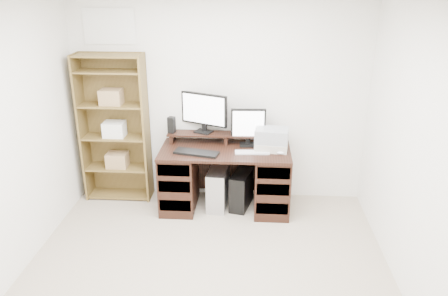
# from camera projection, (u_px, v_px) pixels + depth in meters

# --- Properties ---
(room) EXTENTS (3.54, 4.04, 2.54)m
(room) POSITION_uv_depth(u_px,v_px,m) (199.00, 168.00, 3.33)
(room) COLOR tan
(room) RESTS_ON ground
(desk) EXTENTS (1.50, 0.70, 0.75)m
(desk) POSITION_uv_depth(u_px,v_px,m) (225.00, 177.00, 5.17)
(desk) COLOR black
(desk) RESTS_ON ground
(riser_shelf) EXTENTS (1.40, 0.22, 0.12)m
(riser_shelf) POSITION_uv_depth(u_px,v_px,m) (226.00, 136.00, 5.19)
(riser_shelf) COLOR black
(riser_shelf) RESTS_ON desk
(monitor_wide) EXTENTS (0.56, 0.27, 0.47)m
(monitor_wide) POSITION_uv_depth(u_px,v_px,m) (204.00, 111.00, 5.14)
(monitor_wide) COLOR black
(monitor_wide) RESTS_ON riser_shelf
(monitor_small) EXTENTS (0.41, 0.16, 0.44)m
(monitor_small) POSITION_uv_depth(u_px,v_px,m) (248.00, 126.00, 5.07)
(monitor_small) COLOR black
(monitor_small) RESTS_ON desk
(speaker) EXTENTS (0.09, 0.09, 0.19)m
(speaker) POSITION_uv_depth(u_px,v_px,m) (172.00, 125.00, 5.18)
(speaker) COLOR black
(speaker) RESTS_ON riser_shelf
(keyboard_black) EXTENTS (0.53, 0.28, 0.03)m
(keyboard_black) POSITION_uv_depth(u_px,v_px,m) (196.00, 153.00, 4.90)
(keyboard_black) COLOR black
(keyboard_black) RESTS_ON desk
(keyboard_white) EXTENTS (0.39, 0.15, 0.02)m
(keyboard_white) POSITION_uv_depth(u_px,v_px,m) (252.00, 152.00, 4.92)
(keyboard_white) COLOR silver
(keyboard_white) RESTS_ON desk
(mouse) EXTENTS (0.12, 0.10, 0.04)m
(mouse) POSITION_uv_depth(u_px,v_px,m) (281.00, 152.00, 4.89)
(mouse) COLOR silver
(mouse) RESTS_ON desk
(printer) EXTENTS (0.40, 0.32, 0.09)m
(printer) POSITION_uv_depth(u_px,v_px,m) (271.00, 146.00, 5.01)
(printer) COLOR #B6AE9F
(printer) RESTS_ON desk
(basket) EXTENTS (0.40, 0.31, 0.16)m
(basket) POSITION_uv_depth(u_px,v_px,m) (272.00, 135.00, 4.97)
(basket) COLOR #95999F
(basket) RESTS_ON printer
(tower_silver) EXTENTS (0.25, 0.50, 0.49)m
(tower_silver) POSITION_uv_depth(u_px,v_px,m) (218.00, 187.00, 5.25)
(tower_silver) COLOR #AEB1B5
(tower_silver) RESTS_ON ground
(tower_black) EXTENTS (0.29, 0.48, 0.44)m
(tower_black) POSITION_uv_depth(u_px,v_px,m) (241.00, 190.00, 5.24)
(tower_black) COLOR black
(tower_black) RESTS_ON ground
(bookshelf) EXTENTS (0.80, 0.30, 1.80)m
(bookshelf) POSITION_uv_depth(u_px,v_px,m) (115.00, 127.00, 5.25)
(bookshelf) COLOR brown
(bookshelf) RESTS_ON ground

